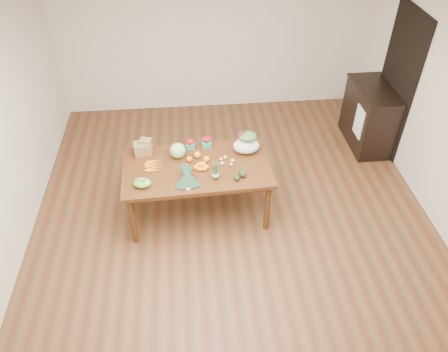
{
  "coord_description": "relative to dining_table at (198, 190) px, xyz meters",
  "views": [
    {
      "loc": [
        -0.49,
        -3.7,
        3.99
      ],
      "look_at": [
        -0.13,
        0.0,
        0.87
      ],
      "focal_mm": 35.0,
      "sensor_mm": 36.0,
      "label": 1
    }
  ],
  "objects": [
    {
      "name": "potato_a",
      "position": [
        0.3,
        0.08,
        0.39
      ],
      "size": [
        0.05,
        0.04,
        0.04
      ],
      "primitive_type": "ellipsoid",
      "color": "tan",
      "rests_on": "dining_table"
    },
    {
      "name": "carrots",
      "position": [
        -0.5,
        0.04,
        0.39
      ],
      "size": [
        0.23,
        0.25,
        0.03
      ],
      "primitive_type": null,
      "rotation": [
        0.0,
        0.0,
        0.04
      ],
      "color": "orange",
      "rests_on": "dining_table"
    },
    {
      "name": "potato_c",
      "position": [
        0.43,
        0.03,
        0.4
      ],
      "size": [
        0.06,
        0.05,
        0.05
      ],
      "primitive_type": "ellipsoid",
      "color": "#D3BB7A",
      "rests_on": "dining_table"
    },
    {
      "name": "cabbage",
      "position": [
        -0.21,
        0.2,
        0.47
      ],
      "size": [
        0.19,
        0.19,
        0.19
      ],
      "primitive_type": "sphere",
      "color": "#A2D279",
      "rests_on": "dining_table"
    },
    {
      "name": "avocado_b",
      "position": [
        0.52,
        -0.24,
        0.41
      ],
      "size": [
        0.11,
        0.13,
        0.08
      ],
      "primitive_type": "ellipsoid",
      "rotation": [
        0.0,
        0.0,
        0.3
      ],
      "color": "black",
      "rests_on": "dining_table"
    },
    {
      "name": "paper_bag",
      "position": [
        -0.64,
        0.31,
        0.47
      ],
      "size": [
        0.28,
        0.24,
        0.19
      ],
      "primitive_type": null,
      "rotation": [
        0.0,
        0.0,
        0.04
      ],
      "color": "olive",
      "rests_on": "dining_table"
    },
    {
      "name": "floor",
      "position": [
        0.42,
        -0.36,
        -0.38
      ],
      "size": [
        6.0,
        6.0,
        0.0
      ],
      "primitive_type": "plane",
      "color": "brown",
      "rests_on": "ground"
    },
    {
      "name": "orange_b",
      "position": [
        0.02,
        0.16,
        0.42
      ],
      "size": [
        0.09,
        0.09,
        0.09
      ],
      "primitive_type": "sphere",
      "color": "orange",
      "rests_on": "dining_table"
    },
    {
      "name": "strawberry_basket_a",
      "position": [
        -0.06,
        0.38,
        0.42
      ],
      "size": [
        0.11,
        0.11,
        0.1
      ],
      "primitive_type": null,
      "rotation": [
        0.0,
        0.0,
        0.04
      ],
      "color": "red",
      "rests_on": "dining_table"
    },
    {
      "name": "strawberry_basket_b",
      "position": [
        0.15,
        0.39,
        0.43
      ],
      "size": [
        0.12,
        0.12,
        0.11
      ],
      "primitive_type": null,
      "rotation": [
        0.0,
        0.0,
        0.04
      ],
      "color": "red",
      "rests_on": "dining_table"
    },
    {
      "name": "orange_c",
      "position": [
        0.12,
        0.08,
        0.41
      ],
      "size": [
        0.07,
        0.07,
        0.07
      ],
      "primitive_type": "sphere",
      "color": "#FF9B0F",
      "rests_on": "dining_table"
    },
    {
      "name": "dish_towel",
      "position": [
        2.38,
        1.04,
        0.18
      ],
      "size": [
        0.02,
        0.28,
        0.45
      ],
      "primitive_type": "cube",
      "color": "white",
      "rests_on": "cabinet"
    },
    {
      "name": "salad_bag",
      "position": [
        0.62,
        0.23,
        0.5
      ],
      "size": [
        0.34,
        0.26,
        0.25
      ],
      "primitive_type": null,
      "rotation": [
        0.0,
        0.0,
        0.04
      ],
      "color": "silver",
      "rests_on": "dining_table"
    },
    {
      "name": "orange_a",
      "position": [
        -0.08,
        0.1,
        0.41
      ],
      "size": [
        0.07,
        0.07,
        0.07
      ],
      "primitive_type": "sphere",
      "color": "orange",
      "rests_on": "dining_table"
    },
    {
      "name": "snap_pea_bag",
      "position": [
        -0.62,
        -0.3,
        0.42
      ],
      "size": [
        0.2,
        0.15,
        0.09
      ],
      "primitive_type": "ellipsoid",
      "color": "#64AF3B",
      "rests_on": "dining_table"
    },
    {
      "name": "avocado_a",
      "position": [
        0.44,
        -0.29,
        0.41
      ],
      "size": [
        0.09,
        0.11,
        0.07
      ],
      "primitive_type": "ellipsoid",
      "rotation": [
        0.0,
        0.0,
        0.3
      ],
      "color": "black",
      "rests_on": "dining_table"
    },
    {
      "name": "doorway_dark",
      "position": [
        2.9,
        1.24,
        0.68
      ],
      "size": [
        0.02,
        1.0,
        2.1
      ],
      "primitive_type": "cube",
      "color": "black",
      "rests_on": "floor"
    },
    {
      "name": "kale_bunch",
      "position": [
        -0.12,
        -0.32,
        0.45
      ],
      "size": [
        0.34,
        0.41,
        0.16
      ],
      "primitive_type": null,
      "rotation": [
        0.0,
        0.0,
        0.04
      ],
      "color": "black",
      "rests_on": "dining_table"
    },
    {
      "name": "mandarin_cluster",
      "position": [
        0.06,
        -0.05,
        0.42
      ],
      "size": [
        0.19,
        0.19,
        0.09
      ],
      "primitive_type": null,
      "rotation": [
        0.0,
        0.0,
        0.04
      ],
      "color": "orange",
      "rests_on": "dining_table"
    },
    {
      "name": "potato_b",
      "position": [
        0.31,
        -0.01,
        0.4
      ],
      "size": [
        0.06,
        0.05,
        0.05
      ],
      "primitive_type": "ellipsoid",
      "color": "tan",
      "rests_on": "dining_table"
    },
    {
      "name": "cabinet",
      "position": [
        2.64,
        1.29,
        0.1
      ],
      "size": [
        0.52,
        1.02,
        0.94
      ],
      "primitive_type": "cube",
      "color": "black",
      "rests_on": "floor"
    },
    {
      "name": "asparagus_bundle",
      "position": [
        0.21,
        -0.26,
        0.5
      ],
      "size": [
        0.08,
        0.12,
        0.26
      ],
      "primitive_type": null,
      "rotation": [
        0.15,
        0.0,
        0.04
      ],
      "color": "#507535",
      "rests_on": "dining_table"
    },
    {
      "name": "potato_e",
      "position": [
        0.41,
        -0.03,
        0.4
      ],
      "size": [
        0.05,
        0.04,
        0.04
      ],
      "primitive_type": "ellipsoid",
      "color": "#DDB57F",
      "rests_on": "dining_table"
    },
    {
      "name": "room_walls",
      "position": [
        0.42,
        -0.36,
        0.97
      ],
      "size": [
        5.02,
        6.02,
        2.7
      ],
      "color": "beige",
      "rests_on": "floor"
    },
    {
      "name": "dining_table",
      "position": [
        0.0,
        0.0,
        0.0
      ],
      "size": [
        1.79,
        1.05,
        0.75
      ],
      "primitive_type": "cube",
      "rotation": [
        0.0,
        0.0,
        0.04
      ],
      "color": "#4D2D12",
      "rests_on": "floor"
    },
    {
      "name": "potato_d",
      "position": [
        0.35,
        0.11,
        0.4
      ],
      "size": [
        0.05,
        0.04,
        0.04
      ],
      "primitive_type": "ellipsoid",
      "color": "tan",
      "rests_on": "dining_table"
    },
    {
      "name": "ceiling",
      "position": [
        0.42,
        -0.36,
        2.33
      ],
      "size": [
        5.0,
        6.0,
        0.02
      ],
      "primitive_type": "cube",
      "color": "white",
      "rests_on": "room_walls"
    }
  ]
}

